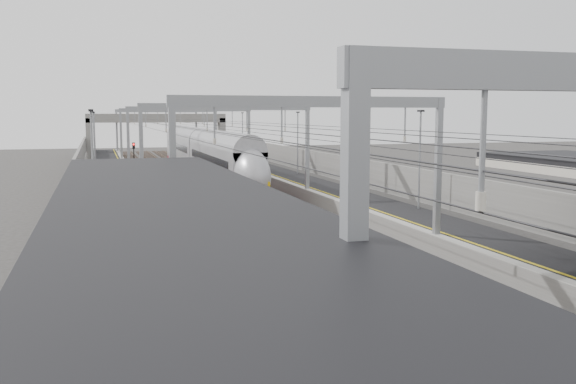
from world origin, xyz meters
TOP-DOWN VIEW (x-y plane):
  - platform_left at (-8.00, 45.00)m, footprint 4.00×120.00m
  - platform_right at (8.00, 45.00)m, footprint 4.00×120.00m
  - tracks at (0.00, 45.00)m, footprint 11.40×140.00m
  - overhead_line at (0.00, 51.62)m, footprint 13.00×140.00m
  - canopy_left at (-8.02, 2.99)m, footprint 4.40×30.00m
  - overbridge at (0.00, 100.00)m, footprint 22.00×2.20m
  - wall_left at (-11.20, 45.00)m, footprint 0.30×120.00m
  - wall_right at (11.20, 45.00)m, footprint 0.30×120.00m
  - train at (1.50, 61.17)m, footprint 2.68×48.86m
  - signal_green at (-5.20, 73.01)m, footprint 0.32×0.32m
  - signal_red_near at (3.20, 63.76)m, footprint 0.32×0.32m
  - signal_red_far at (5.40, 73.70)m, footprint 0.32×0.32m

SIDE VIEW (x-z plane):
  - tracks at x=0.00m, z-range -0.05..0.15m
  - platform_left at x=-8.00m, z-range 0.00..1.00m
  - platform_right at x=8.00m, z-range 0.00..1.00m
  - wall_left at x=-11.20m, z-range 0.00..3.20m
  - wall_right at x=11.20m, z-range 0.00..3.20m
  - train at x=1.50m, z-range -0.04..4.20m
  - signal_green at x=-5.20m, z-range 0.68..4.15m
  - signal_red_near at x=3.20m, z-range 0.68..4.15m
  - signal_red_far at x=5.40m, z-range 0.68..4.15m
  - canopy_left at x=-8.02m, z-range 2.97..7.21m
  - overbridge at x=0.00m, z-range 1.86..8.76m
  - overhead_line at x=0.00m, z-range 2.84..9.44m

